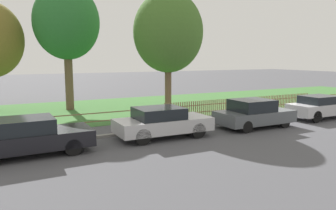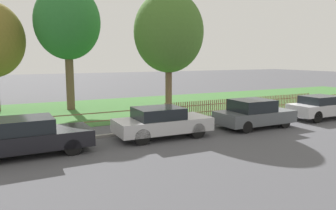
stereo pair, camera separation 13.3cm
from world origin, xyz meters
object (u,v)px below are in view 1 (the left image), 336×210
(tree_behind_motorcycle, at_px, (67,23))
(covered_motorcycle, at_px, (150,115))
(parked_car_navy_estate, at_px, (254,113))
(tree_mid_park, at_px, (168,33))
(parked_car_black_saloon, at_px, (162,122))
(parked_car_silver_hatchback, at_px, (28,136))
(parked_car_red_compact, at_px, (320,107))

(tree_behind_motorcycle, bearing_deg, covered_motorcycle, -73.29)
(parked_car_navy_estate, height_order, tree_mid_park, tree_mid_park)
(parked_car_black_saloon, height_order, parked_car_navy_estate, parked_car_navy_estate)
(parked_car_silver_hatchback, xyz_separation_m, parked_car_navy_estate, (10.43, -0.06, 0.01))
(parked_car_navy_estate, height_order, tree_behind_motorcycle, tree_behind_motorcycle)
(parked_car_navy_estate, xyz_separation_m, tree_mid_park, (-1.94, 5.58, 4.27))
(parked_car_silver_hatchback, height_order, parked_car_navy_estate, parked_car_navy_estate)
(parked_car_black_saloon, height_order, tree_mid_park, tree_mid_park)
(parked_car_red_compact, xyz_separation_m, tree_behind_motorcycle, (-12.05, 9.93, 5.02))
(parked_car_black_saloon, bearing_deg, tree_mid_park, 60.95)
(parked_car_navy_estate, bearing_deg, parked_car_red_compact, 0.36)
(parked_car_silver_hatchback, distance_m, tree_behind_motorcycle, 11.60)
(covered_motorcycle, relative_size, tree_behind_motorcycle, 0.23)
(parked_car_silver_hatchback, bearing_deg, tree_behind_motorcycle, 70.33)
(tree_behind_motorcycle, relative_size, tree_mid_park, 1.10)
(parked_car_silver_hatchback, bearing_deg, parked_car_black_saloon, 0.53)
(parked_car_silver_hatchback, height_order, tree_behind_motorcycle, tree_behind_motorcycle)
(parked_car_red_compact, relative_size, tree_behind_motorcycle, 0.48)
(parked_car_navy_estate, bearing_deg, parked_car_black_saloon, 177.68)
(parked_car_black_saloon, xyz_separation_m, tree_behind_motorcycle, (-2.06, 9.76, 5.01))
(covered_motorcycle, height_order, tree_behind_motorcycle, tree_behind_motorcycle)
(tree_behind_motorcycle, bearing_deg, tree_mid_park, -40.49)
(covered_motorcycle, bearing_deg, parked_car_black_saloon, -98.57)
(covered_motorcycle, bearing_deg, tree_behind_motorcycle, 107.11)
(parked_car_silver_hatchback, xyz_separation_m, parked_car_black_saloon, (5.41, 0.15, 0.01))
(parked_car_red_compact, height_order, tree_behind_motorcycle, tree_behind_motorcycle)
(parked_car_silver_hatchback, height_order, parked_car_red_compact, parked_car_silver_hatchback)
(covered_motorcycle, height_order, tree_mid_park, tree_mid_park)
(tree_mid_park, bearing_deg, parked_car_red_compact, -38.75)
(parked_car_red_compact, xyz_separation_m, covered_motorcycle, (-9.69, 2.07, 0.00))
(parked_car_red_compact, distance_m, tree_mid_park, 9.83)
(tree_mid_park, bearing_deg, parked_car_navy_estate, -70.78)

